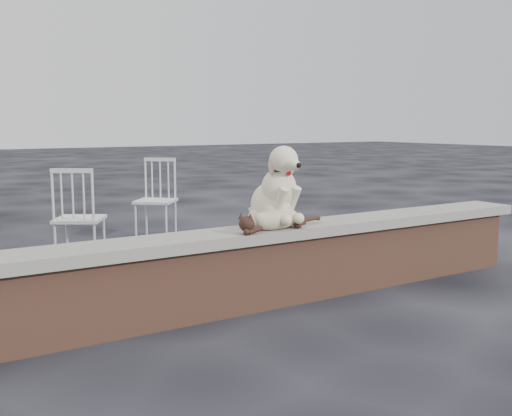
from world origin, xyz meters
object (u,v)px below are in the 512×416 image
cat (275,219)px  chair_c (80,217)px  dog (273,185)px  chair_d (156,199)px

cat → chair_c: size_ratio=1.01×
dog → cat: 0.28m
chair_c → chair_d: same height
cat → dog: bearing=56.9°
cat → chair_c: 2.22m
dog → chair_c: (-0.91, 1.90, -0.42)m
chair_c → chair_d: (1.12, 0.85, 0.00)m
dog → chair_c: dog is taller
dog → chair_c: size_ratio=0.65×
dog → cat: dog is taller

